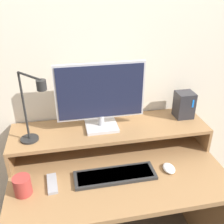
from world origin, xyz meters
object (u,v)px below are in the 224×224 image
object	(u,v)px
keyboard	(115,175)
mouse	(169,168)
monitor	(101,96)
router_dock	(184,105)
remote_control	(52,184)
mug	(22,186)
desk_lamp	(32,112)

from	to	relation	value
keyboard	mouse	world-z (taller)	mouse
monitor	keyboard	bearing A→B (deg)	-84.83
router_dock	remote_control	size ratio (longest dim) A/B	1.13
keyboard	remote_control	size ratio (longest dim) A/B	2.96
router_dock	monitor	bearing A→B (deg)	-177.04
router_dock	mug	size ratio (longest dim) A/B	1.70
keyboard	mug	xyz separation A→B (m)	(-0.49, -0.03, 0.04)
mouse	mug	bearing A→B (deg)	-178.40
mouse	mug	xyz separation A→B (m)	(-0.81, -0.02, 0.04)
router_dock	mug	distance (m)	1.10
remote_control	monitor	bearing A→B (deg)	41.89
remote_control	mouse	bearing A→B (deg)	-0.98
monitor	desk_lamp	xyz separation A→B (m)	(-0.38, -0.12, -0.01)
keyboard	remote_control	bearing A→B (deg)	179.17
monitor	mouse	size ratio (longest dim) A/B	5.48
desk_lamp	monitor	bearing A→B (deg)	16.68
keyboard	mouse	distance (m)	0.32
desk_lamp	mouse	distance (m)	0.83
desk_lamp	mouse	size ratio (longest dim) A/B	4.28
desk_lamp	remote_control	distance (m)	0.40
remote_control	mug	distance (m)	0.15
keyboard	mug	bearing A→B (deg)	-176.63
router_dock	keyboard	size ratio (longest dim) A/B	0.38
mug	monitor	bearing A→B (deg)	34.60
mouse	desk_lamp	bearing A→B (deg)	165.98
desk_lamp	keyboard	bearing A→B (deg)	-23.12
monitor	keyboard	distance (m)	0.46
desk_lamp	mug	distance (m)	0.38
mouse	mug	distance (m)	0.81
desk_lamp	router_dock	world-z (taller)	desk_lamp
mouse	remote_control	distance (m)	0.66
keyboard	mug	world-z (taller)	mug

